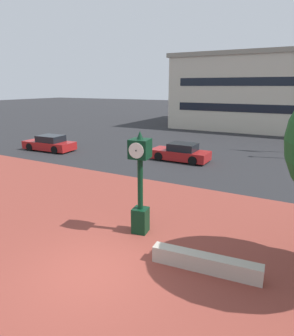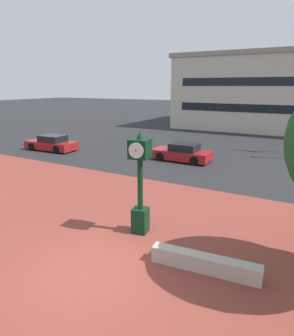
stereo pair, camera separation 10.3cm
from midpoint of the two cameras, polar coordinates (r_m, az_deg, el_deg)
The scene contains 6 objects.
ground_plane at distance 9.40m, azimuth -10.50°, elevation -18.75°, with size 200.00×200.00×0.00m, color #262628.
plaza_brick_paving at distance 10.97m, azimuth -2.68°, elevation -13.09°, with size 44.00×12.58×0.01m, color brown.
planter_wall at distance 9.28m, azimuth 11.29°, elevation -17.44°, with size 3.20×0.40×0.50m, color #ADA393.
street_clock at distance 10.58m, azimuth -1.04°, elevation -2.72°, with size 0.75×0.79×3.77m.
car_street_near at distance 21.66m, azimuth 6.87°, elevation 2.87°, with size 4.21×1.89×1.28m.
car_street_far at distance 26.34m, azimuth -17.68°, elevation 4.49°, with size 4.48×2.07×1.28m.
Camera 2 is at (5.19, -5.83, 5.24)m, focal length 31.85 mm.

